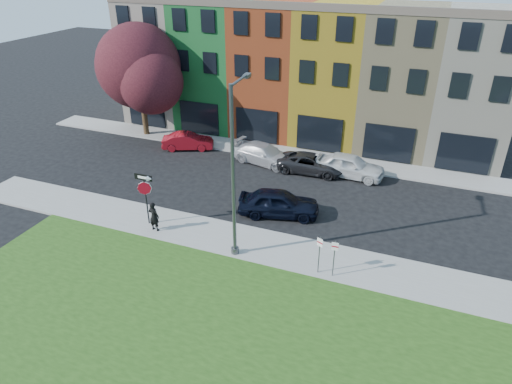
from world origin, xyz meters
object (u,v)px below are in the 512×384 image
at_px(stop_sign, 145,189).
at_px(sedan_near, 279,203).
at_px(man, 154,216).
at_px(street_lamp, 235,174).

relative_size(stop_sign, sedan_near, 0.61).
distance_m(stop_sign, man, 1.55).
bearing_deg(sedan_near, street_lamp, 155.69).
xyz_separation_m(sedan_near, street_lamp, (-0.77, -4.33, 3.66)).
bearing_deg(street_lamp, stop_sign, 170.17).
height_order(stop_sign, sedan_near, stop_sign).
height_order(stop_sign, man, stop_sign).
xyz_separation_m(stop_sign, man, (0.70, -0.45, -1.31)).
relative_size(stop_sign, street_lamp, 0.35).
bearing_deg(sedan_near, man, 112.13).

